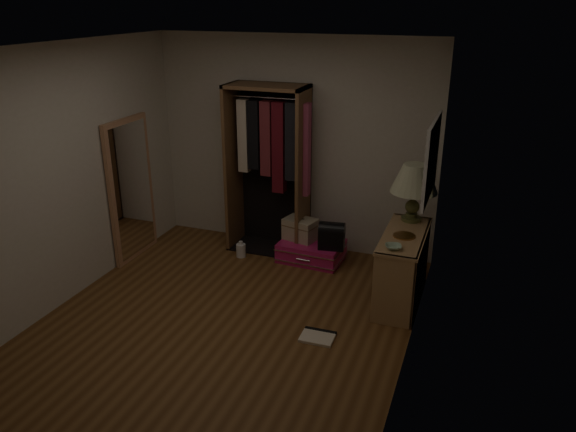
# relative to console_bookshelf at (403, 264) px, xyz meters

# --- Properties ---
(ground) EXTENTS (4.00, 4.00, 0.00)m
(ground) POSITION_rel_console_bookshelf_xyz_m (-1.54, -1.04, -0.39)
(ground) COLOR brown
(ground) RESTS_ON ground
(room_walls) EXTENTS (3.52, 4.02, 2.60)m
(room_walls) POSITION_rel_console_bookshelf_xyz_m (-1.46, -1.00, 1.11)
(room_walls) COLOR beige
(room_walls) RESTS_ON ground
(console_bookshelf) EXTENTS (0.42, 1.12, 0.75)m
(console_bookshelf) POSITION_rel_console_bookshelf_xyz_m (0.00, 0.00, 0.00)
(console_bookshelf) COLOR #A67C50
(console_bookshelf) RESTS_ON ground
(open_wardrobe) EXTENTS (1.01, 0.50, 2.05)m
(open_wardrobe) POSITION_rel_console_bookshelf_xyz_m (-1.74, 0.73, 0.82)
(open_wardrobe) COLOR brown
(open_wardrobe) RESTS_ON ground
(floor_mirror) EXTENTS (0.06, 0.80, 1.70)m
(floor_mirror) POSITION_rel_console_bookshelf_xyz_m (-3.24, -0.04, 0.46)
(floor_mirror) COLOR tan
(floor_mirror) RESTS_ON ground
(pink_suitcase) EXTENTS (0.79, 0.59, 0.23)m
(pink_suitcase) POSITION_rel_console_bookshelf_xyz_m (-1.17, 0.56, -0.28)
(pink_suitcase) COLOR #BD175A
(pink_suitcase) RESTS_ON ground
(train_case) EXTENTS (0.44, 0.35, 0.28)m
(train_case) POSITION_rel_console_bookshelf_xyz_m (-1.33, 0.60, -0.03)
(train_case) COLOR tan
(train_case) RESTS_ON pink_suitcase
(black_bag) EXTENTS (0.32, 0.23, 0.32)m
(black_bag) POSITION_rel_console_bookshelf_xyz_m (-0.90, 0.48, 0.01)
(black_bag) COLOR black
(black_bag) RESTS_ON pink_suitcase
(table_lamp) EXTENTS (0.62, 0.62, 0.62)m
(table_lamp) POSITION_rel_console_bookshelf_xyz_m (0.00, 0.37, 0.81)
(table_lamp) COLOR #484E26
(table_lamp) RESTS_ON console_bookshelf
(brass_tray) EXTENTS (0.24, 0.24, 0.01)m
(brass_tray) POSITION_rel_console_bookshelf_xyz_m (0.00, -0.10, 0.36)
(brass_tray) COLOR #B17D44
(brass_tray) RESTS_ON console_bookshelf
(ceramic_bowl) EXTENTS (0.19, 0.19, 0.04)m
(ceramic_bowl) POSITION_rel_console_bookshelf_xyz_m (-0.05, -0.43, 0.38)
(ceramic_bowl) COLOR #98B69B
(ceramic_bowl) RESTS_ON console_bookshelf
(white_jug) EXTENTS (0.12, 0.12, 0.20)m
(white_jug) POSITION_rel_console_bookshelf_xyz_m (-2.01, 0.34, -0.31)
(white_jug) COLOR silver
(white_jug) RESTS_ON ground
(floor_book) EXTENTS (0.32, 0.25, 0.03)m
(floor_book) POSITION_rel_console_bookshelf_xyz_m (-0.60, -1.01, -0.38)
(floor_book) COLOR beige
(floor_book) RESTS_ON ground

